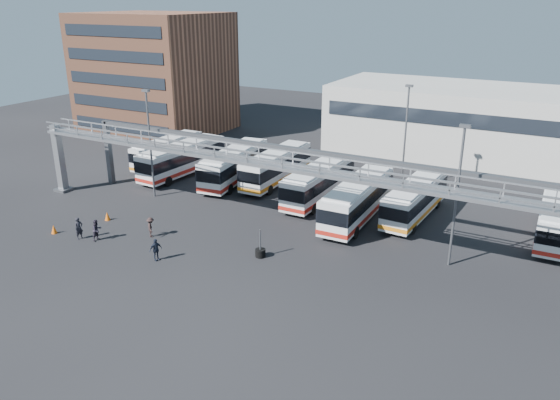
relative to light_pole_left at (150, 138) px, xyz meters
The scene contains 22 objects.
ground 18.78m from the light_pole_left, 26.57° to the right, with size 140.00×140.00×0.00m, color black.
gantry 16.14m from the light_pole_left, ahead, with size 51.40×5.15×7.10m.
apartment_building 28.52m from the light_pole_left, 129.29° to the left, with size 18.00×15.00×16.00m, color brown.
warehouse 41.07m from the light_pole_left, 46.97° to the left, with size 42.00×14.00×8.00m, color #9E9E99.
light_pole_left is the anchor object (origin of this frame).
light_pole_mid 28.02m from the light_pole_left, ahead, with size 0.70×0.35×10.21m.
light_pole_back 24.41m from the light_pole_left, 34.99° to the left, with size 0.70×0.35×10.21m.
bus_0 11.17m from the light_pole_left, 122.07° to the left, with size 2.43×10.15×3.08m.
bus_1 7.85m from the light_pole_left, 104.64° to the left, with size 3.32×11.44×3.43m.
bus_2 9.40m from the light_pole_left, 59.42° to the left, with size 4.04×11.64×3.46m.
bus_3 12.95m from the light_pole_left, 47.66° to the left, with size 2.60×10.98×3.33m.
bus_4 16.18m from the light_pole_left, 25.08° to the left, with size 2.67×11.05×3.35m.
bus_5 19.92m from the light_pole_left, 10.94° to the left, with size 2.84×11.52×3.49m.
bus_6 24.57m from the light_pole_left, 15.87° to the left, with size 3.03×10.67×3.20m.
bus_8 35.24m from the light_pole_left, 12.38° to the left, with size 2.53×10.29×3.11m.
pedestrian_a 11.54m from the light_pole_left, 82.71° to the right, with size 0.65×0.43×1.79m, color black.
pedestrian_b 11.39m from the light_pole_left, 74.32° to the right, with size 0.84×0.65×1.72m, color #231E2A.
pedestrian_c 10.73m from the light_pole_left, 50.73° to the right, with size 1.05×0.61×1.63m, color black.
pedestrian_d 14.69m from the light_pole_left, 48.72° to the right, with size 0.99×0.41×1.68m, color #1A2030.
cone_left 12.00m from the light_pole_left, 97.09° to the right, with size 0.46×0.46×0.73m, color #E55D0C.
cone_right 8.46m from the light_pole_left, 86.38° to the right, with size 0.47×0.47×0.74m, color #E55D0C.
tire_stack 17.58m from the light_pole_left, 22.15° to the right, with size 0.77×0.77×2.20m.
Camera 1 is at (18.10, -29.42, 18.03)m, focal length 35.00 mm.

